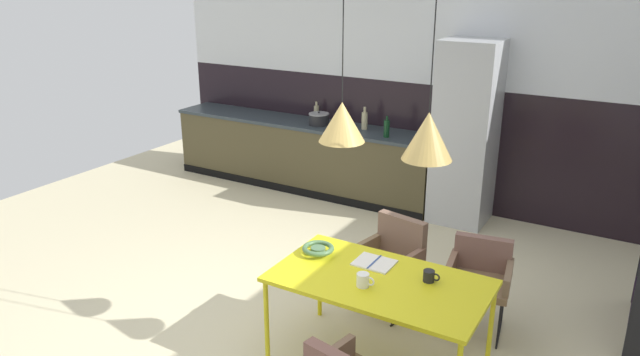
% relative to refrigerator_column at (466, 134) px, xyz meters
% --- Properties ---
extents(ground_plane, '(9.17, 9.17, 0.00)m').
position_rel_refrigerator_column_xyz_m(ground_plane, '(-0.63, -3.04, -1.04)').
color(ground_plane, beige).
extents(back_wall_splashback_dark, '(7.05, 0.12, 1.49)m').
position_rel_refrigerator_column_xyz_m(back_wall_splashback_dark, '(-0.63, 0.36, -0.29)').
color(back_wall_splashback_dark, black).
rests_on(back_wall_splashback_dark, ground).
extents(back_wall_panel_upper, '(7.05, 0.12, 1.49)m').
position_rel_refrigerator_column_xyz_m(back_wall_panel_upper, '(-0.63, 0.36, 1.19)').
color(back_wall_panel_upper, silver).
rests_on(back_wall_panel_upper, back_wall_splashback_dark).
extents(kitchen_counter, '(3.70, 0.63, 0.90)m').
position_rel_refrigerator_column_xyz_m(kitchen_counter, '(-2.17, -0.00, -0.58)').
color(kitchen_counter, '#463E26').
rests_on(kitchen_counter, ground).
extents(refrigerator_column, '(0.63, 0.60, 2.07)m').
position_rel_refrigerator_column_xyz_m(refrigerator_column, '(0.00, 0.00, 0.00)').
color(refrigerator_column, '#ADAFB2').
rests_on(refrigerator_column, ground).
extents(dining_table, '(1.50, 0.84, 0.73)m').
position_rel_refrigerator_column_xyz_m(dining_table, '(0.34, -2.97, -0.36)').
color(dining_table, yellow).
rests_on(dining_table, ground).
extents(armchair_far_side, '(0.55, 0.54, 0.74)m').
position_rel_refrigerator_column_xyz_m(armchair_far_side, '(0.81, -2.08, -0.54)').
color(armchair_far_side, brown).
rests_on(armchair_far_side, ground).
extents(armchair_corner_seat, '(0.56, 0.55, 0.79)m').
position_rel_refrigerator_column_xyz_m(armchair_corner_seat, '(0.08, -2.14, -0.53)').
color(armchair_corner_seat, brown).
rests_on(armchair_corner_seat, ground).
extents(fruit_bowl, '(0.24, 0.24, 0.07)m').
position_rel_refrigerator_column_xyz_m(fruit_bowl, '(-0.23, -2.86, -0.27)').
color(fruit_bowl, '#4C704C').
rests_on(fruit_bowl, dining_table).
extents(open_book, '(0.28, 0.24, 0.02)m').
position_rel_refrigerator_column_xyz_m(open_book, '(0.21, -2.78, -0.30)').
color(open_book, white).
rests_on(open_book, dining_table).
extents(mug_wide_latte, '(0.12, 0.08, 0.08)m').
position_rel_refrigerator_column_xyz_m(mug_wide_latte, '(0.65, -2.83, -0.27)').
color(mug_wide_latte, black).
rests_on(mug_wide_latte, dining_table).
extents(mug_glass_clear, '(0.13, 0.09, 0.09)m').
position_rel_refrigerator_column_xyz_m(mug_glass_clear, '(0.28, -3.12, -0.26)').
color(mug_glass_clear, white).
rests_on(mug_glass_clear, dining_table).
extents(cooking_pot, '(0.26, 0.26, 0.17)m').
position_rel_refrigerator_column_xyz_m(cooking_pot, '(-1.89, -0.04, -0.06)').
color(cooking_pot, black).
rests_on(cooking_pot, kitchen_counter).
extents(bottle_oil_tall, '(0.08, 0.08, 0.28)m').
position_rel_refrigerator_column_xyz_m(bottle_oil_tall, '(-1.29, 0.06, -0.02)').
color(bottle_oil_tall, tan).
rests_on(bottle_oil_tall, kitchen_counter).
extents(bottle_vinegar_dark, '(0.07, 0.07, 0.25)m').
position_rel_refrigerator_column_xyz_m(bottle_vinegar_dark, '(-0.90, -0.13, -0.03)').
color(bottle_vinegar_dark, '#0F3319').
rests_on(bottle_vinegar_dark, kitchen_counter).
extents(bottle_spice_small, '(0.07, 0.07, 0.24)m').
position_rel_refrigerator_column_xyz_m(bottle_spice_small, '(-2.06, 0.19, -0.04)').
color(bottle_spice_small, tan).
rests_on(bottle_spice_small, kitchen_counter).
extents(pendant_lamp_over_table_near, '(0.31, 0.31, 1.23)m').
position_rel_refrigerator_column_xyz_m(pendant_lamp_over_table_near, '(0.04, -3.00, 0.79)').
color(pendant_lamp_over_table_near, black).
extents(pendant_lamp_over_table_far, '(0.31, 0.31, 1.26)m').
position_rel_refrigerator_column_xyz_m(pendant_lamp_over_table_far, '(0.64, -3.01, 0.78)').
color(pendant_lamp_over_table_far, black).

